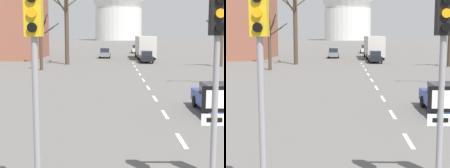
% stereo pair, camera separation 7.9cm
% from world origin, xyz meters
% --- Properties ---
extents(lane_stripe_1, '(0.16, 2.00, 0.01)m').
position_xyz_m(lane_stripe_1, '(0.00, 8.79, 0.00)').
color(lane_stripe_1, silver).
rests_on(lane_stripe_1, ground_plane).
extents(lane_stripe_2, '(0.16, 2.00, 0.01)m').
position_xyz_m(lane_stripe_2, '(0.00, 13.29, 0.00)').
color(lane_stripe_2, silver).
rests_on(lane_stripe_2, ground_plane).
extents(lane_stripe_3, '(0.16, 2.00, 0.01)m').
position_xyz_m(lane_stripe_3, '(0.00, 17.79, 0.00)').
color(lane_stripe_3, silver).
rests_on(lane_stripe_3, ground_plane).
extents(lane_stripe_4, '(0.16, 2.00, 0.01)m').
position_xyz_m(lane_stripe_4, '(0.00, 22.29, 0.00)').
color(lane_stripe_4, silver).
rests_on(lane_stripe_4, ground_plane).
extents(lane_stripe_5, '(0.16, 2.00, 0.01)m').
position_xyz_m(lane_stripe_5, '(0.00, 26.79, 0.00)').
color(lane_stripe_5, silver).
rests_on(lane_stripe_5, ground_plane).
extents(lane_stripe_6, '(0.16, 2.00, 0.01)m').
position_xyz_m(lane_stripe_6, '(0.00, 31.29, 0.00)').
color(lane_stripe_6, silver).
rests_on(lane_stripe_6, ground_plane).
extents(lane_stripe_7, '(0.16, 2.00, 0.01)m').
position_xyz_m(lane_stripe_7, '(0.00, 35.79, 0.00)').
color(lane_stripe_7, silver).
rests_on(lane_stripe_7, ground_plane).
extents(lane_stripe_8, '(0.16, 2.00, 0.01)m').
position_xyz_m(lane_stripe_8, '(0.00, 40.29, 0.00)').
color(lane_stripe_8, silver).
rests_on(lane_stripe_8, ground_plane).
extents(lane_stripe_9, '(0.16, 2.00, 0.01)m').
position_xyz_m(lane_stripe_9, '(0.00, 44.79, 0.00)').
color(lane_stripe_9, silver).
rests_on(lane_stripe_9, ground_plane).
extents(traffic_signal_near_left, '(0.36, 0.34, 4.90)m').
position_xyz_m(traffic_signal_near_left, '(-4.13, 3.27, 3.42)').
color(traffic_signal_near_left, gray).
rests_on(traffic_signal_near_left, ground_plane).
extents(route_sign_post, '(0.60, 0.08, 2.76)m').
position_xyz_m(route_sign_post, '(-0.17, 3.89, 1.89)').
color(route_sign_post, gray).
rests_on(route_sign_post, ground_plane).
extents(sedan_near_left, '(1.69, 4.19, 1.70)m').
position_xyz_m(sedan_near_left, '(1.89, 70.92, 0.84)').
color(sedan_near_left, silver).
rests_on(sedan_near_left, ground_plane).
extents(sedan_near_right, '(1.73, 4.25, 1.60)m').
position_xyz_m(sedan_near_right, '(-3.98, 55.76, 0.81)').
color(sedan_near_right, slate).
rests_on(sedan_near_right, ground_plane).
extents(sedan_mid_centre, '(1.70, 4.58, 1.62)m').
position_xyz_m(sedan_mid_centre, '(1.84, 45.81, 0.80)').
color(sedan_mid_centre, black).
rests_on(sedan_mid_centre, ground_plane).
extents(sedan_far_left, '(1.92, 4.45, 1.48)m').
position_xyz_m(sedan_far_left, '(2.70, 13.69, 0.75)').
color(sedan_far_left, navy).
rests_on(sedan_far_left, ground_plane).
extents(city_bus, '(2.66, 10.80, 3.48)m').
position_xyz_m(city_bus, '(2.34, 54.14, 2.05)').
color(city_bus, beige).
rests_on(city_bus, ground_plane).
extents(bare_tree_left_near, '(2.15, 2.25, 6.12)m').
position_xyz_m(bare_tree_left_near, '(-10.16, 35.28, 3.07)').
color(bare_tree_left_near, '#473828').
rests_on(bare_tree_left_near, ground_plane).
extents(bare_tree_right_near, '(3.44, 2.02, 6.25)m').
position_xyz_m(bare_tree_right_near, '(10.18, 39.99, 3.05)').
color(bare_tree_right_near, '#473828').
rests_on(bare_tree_right_near, ground_plane).
extents(bare_tree_left_far, '(5.40, 5.88, 10.62)m').
position_xyz_m(bare_tree_left_far, '(-8.50, 42.85, 5.10)').
color(bare_tree_left_far, '#473828').
rests_on(bare_tree_left_far, ground_plane).
extents(capitol_dome, '(30.25, 30.25, 42.72)m').
position_xyz_m(capitol_dome, '(0.00, 217.33, 20.81)').
color(capitol_dome, silver).
rests_on(capitol_dome, ground_plane).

